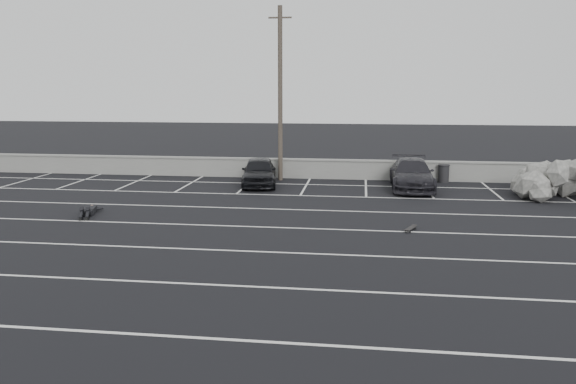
# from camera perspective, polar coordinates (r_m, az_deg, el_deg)

# --- Properties ---
(ground) EXTENTS (120.00, 120.00, 0.00)m
(ground) POSITION_cam_1_polar(r_m,az_deg,el_deg) (17.26, -5.36, -5.97)
(ground) COLOR black
(ground) RESTS_ON ground
(seawall) EXTENTS (50.00, 0.45, 1.06)m
(seawall) POSITION_cam_1_polar(r_m,az_deg,el_deg) (30.66, 0.42, 2.46)
(seawall) COLOR gray
(seawall) RESTS_ON ground
(stall_lines) EXTENTS (36.00, 20.05, 0.01)m
(stall_lines) POSITION_cam_1_polar(r_m,az_deg,el_deg) (21.45, -2.97, -2.62)
(stall_lines) COLOR silver
(stall_lines) RESTS_ON ground
(car_left) EXTENTS (2.30, 4.37, 1.42)m
(car_left) POSITION_cam_1_polar(r_m,az_deg,el_deg) (28.34, -2.95, 2.10)
(car_left) COLOR black
(car_left) RESTS_ON ground
(car_right) EXTENTS (2.04, 4.96, 1.44)m
(car_right) POSITION_cam_1_polar(r_m,az_deg,el_deg) (28.07, 12.45, 1.79)
(car_right) COLOR black
(car_right) RESTS_ON ground
(utility_pole) EXTENTS (1.20, 0.24, 8.97)m
(utility_pole) POSITION_cam_1_polar(r_m,az_deg,el_deg) (29.63, -0.80, 9.92)
(utility_pole) COLOR #4C4238
(utility_pole) RESTS_ON ground
(trash_bin) EXTENTS (0.72, 0.72, 0.93)m
(trash_bin) POSITION_cam_1_polar(r_m,az_deg,el_deg) (30.35, 15.53, 1.84)
(trash_bin) COLOR black
(trash_bin) RESTS_ON ground
(riprap_pile) EXTENTS (5.57, 4.40, 1.55)m
(riprap_pile) POSITION_cam_1_polar(r_m,az_deg,el_deg) (27.96, 26.58, 0.58)
(riprap_pile) COLOR gray
(riprap_pile) RESTS_ON ground
(person) EXTENTS (2.19, 2.89, 0.48)m
(person) POSITION_cam_1_polar(r_m,az_deg,el_deg) (23.43, -19.52, -1.50)
(person) COLOR black
(person) RESTS_ON ground
(skateboard) EXTENTS (0.48, 0.76, 0.09)m
(skateboard) POSITION_cam_1_polar(r_m,az_deg,el_deg) (19.99, 12.32, -3.64)
(skateboard) COLOR black
(skateboard) RESTS_ON ground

